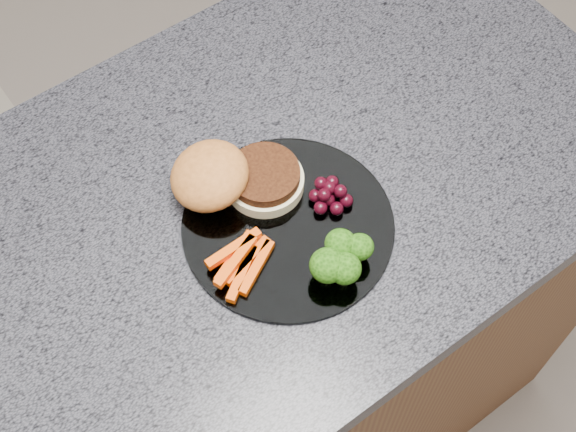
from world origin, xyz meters
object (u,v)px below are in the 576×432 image
object	(u,v)px
island_cabinet	(228,358)
grape_bunch	(330,194)
burger	(229,179)
plate	(288,226)

from	to	relation	value
island_cabinet	grape_bunch	bearing A→B (deg)	-25.93
island_cabinet	grape_bunch	size ratio (longest dim) A/B	23.30
burger	island_cabinet	bearing A→B (deg)	-144.34
island_cabinet	plate	xyz separation A→B (m)	(0.08, -0.07, 0.47)
plate	island_cabinet	bearing A→B (deg)	140.04
grape_bunch	island_cabinet	bearing A→B (deg)	154.07
burger	grape_bunch	world-z (taller)	burger
plate	grape_bunch	xyz separation A→B (m)	(0.06, -0.00, 0.02)
burger	plate	bearing A→B (deg)	-53.99
island_cabinet	plate	world-z (taller)	plate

